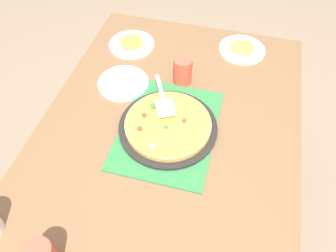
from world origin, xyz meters
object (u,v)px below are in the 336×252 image
Objects in this scene: plate_side at (123,83)px; cup_near at (183,71)px; pizza_server at (163,99)px; served_slice_left at (131,42)px; pizza_pan at (168,127)px; served_slice_right at (242,47)px; pizza at (168,124)px; plate_near_left at (132,44)px; plate_far_right at (242,50)px.

cup_near is at bearing -71.61° from plate_side.
served_slice_left is at bearing 34.95° from pizza_server.
pizza_pan is at bearing -178.45° from cup_near.
plate_side is 0.27m from served_slice_left.
plate_side is 2.00× the size of served_slice_right.
served_slice_left is at bearing 58.21° from cup_near.
plate_near_left is at bearing 33.26° from pizza.
plate_side is (0.20, 0.25, -0.03)m from pizza.
plate_near_left is 0.98× the size of pizza_server.
served_slice_left reaches higher than plate_side.
pizza_server reaches higher than plate_far_right.
plate_near_left is (0.46, 0.30, -0.03)m from pizza.
cup_near reaches higher than served_slice_right.
plate_near_left is 0.35m from cup_near.
pizza_pan is 0.60m from plate_far_right.
plate_far_right is 0.59m from plate_side.
cup_near reaches higher than pizza_pan.
served_slice_right is at bearing -52.78° from plate_side.
plate_far_right is at bearing -21.73° from pizza_pan.
pizza_pan is 0.60m from served_slice_right.
served_slice_left is (0.46, 0.30, 0.01)m from pizza_pan.
pizza_pan is 3.17× the size of cup_near.
pizza_pan is 0.55m from served_slice_left.
served_slice_left is at bearing 100.28° from served_slice_right.
plate_far_right is 0.36m from cup_near.
cup_near reaches higher than plate_side.
plate_near_left is 0.46m from pizza_server.
pizza_server is at bearing -145.05° from plate_near_left.
pizza_server is (-0.19, 0.04, 0.01)m from cup_near.
cup_near is at bearing -121.79° from served_slice_left.
pizza_server is (-0.11, -0.21, 0.06)m from plate_side.
served_slice_right is 0.49× the size of pizza_server.
pizza_server is (0.09, 0.04, 0.06)m from pizza_pan.
pizza is 0.55m from plate_near_left.
plate_far_right is at bearing -79.72° from served_slice_left.
pizza_server is at bearing 150.49° from plate_far_right.
plate_near_left is 2.00× the size of served_slice_left.
plate_far_right is (0.55, -0.22, -0.01)m from pizza_pan.
cup_near is at bearing 140.60° from served_slice_right.
cup_near is at bearing 1.55° from pizza_pan.
cup_near is (-0.18, -0.30, 0.04)m from served_slice_left.
plate_side is at bearing -169.20° from served_slice_left.
plate_near_left is at bearing 33.40° from pizza_pan.
served_slice_right is 0.54m from pizza_server.
plate_near_left and plate_side have the same top height.
pizza is at bearing -154.60° from pizza_server.
pizza_pan reaches higher than plate_side.
plate_side is (-0.26, -0.05, 0.00)m from plate_near_left.
pizza is 1.50× the size of plate_far_right.
cup_near is (0.28, 0.01, 0.03)m from pizza.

